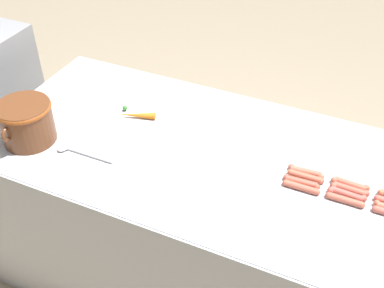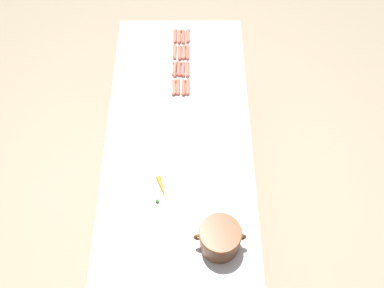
# 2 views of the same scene
# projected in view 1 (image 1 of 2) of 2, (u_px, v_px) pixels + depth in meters

# --- Properties ---
(ground_plane) EXTENTS (20.00, 20.00, 0.00)m
(ground_plane) POSITION_uv_depth(u_px,v_px,m) (216.00, 281.00, 2.55)
(ground_plane) COLOR gray
(griddle_counter) EXTENTS (0.95, 2.09, 0.86)m
(griddle_counter) POSITION_uv_depth(u_px,v_px,m) (219.00, 226.00, 2.28)
(griddle_counter) COLOR #ADAFB5
(griddle_counter) RESTS_ON ground_plane
(hot_dog_2) EXTENTS (0.03, 0.15, 0.03)m
(hot_dog_2) POSITION_uv_depth(u_px,v_px,m) (345.00, 200.00, 1.79)
(hot_dog_2) COLOR #C0604B
(hot_dog_2) RESTS_ON griddle_counter
(hot_dog_3) EXTENTS (0.03, 0.15, 0.03)m
(hot_dog_3) POSITION_uv_depth(u_px,v_px,m) (301.00, 187.00, 1.84)
(hot_dog_3) COLOR #C8614C
(hot_dog_3) RESTS_ON griddle_counter
(hot_dog_6) EXTENTS (0.03, 0.15, 0.03)m
(hot_dog_6) POSITION_uv_depth(u_px,v_px,m) (347.00, 194.00, 1.82)
(hot_dog_6) COLOR #C45B51
(hot_dog_6) RESTS_ON griddle_counter
(hot_dog_7) EXTENTS (0.03, 0.15, 0.03)m
(hot_dog_7) POSITION_uv_depth(u_px,v_px,m) (301.00, 182.00, 1.87)
(hot_dog_7) COLOR #C95A47
(hot_dog_7) RESTS_ON griddle_counter
(hot_dog_10) EXTENTS (0.03, 0.15, 0.03)m
(hot_dog_10) POSITION_uv_depth(u_px,v_px,m) (350.00, 189.00, 1.84)
(hot_dog_10) COLOR #C55D4B
(hot_dog_10) RESTS_ON griddle_counter
(hot_dog_11) EXTENTS (0.03, 0.15, 0.03)m
(hot_dog_11) POSITION_uv_depth(u_px,v_px,m) (306.00, 177.00, 1.89)
(hot_dog_11) COLOR #C06149
(hot_dog_11) RESTS_ON griddle_counter
(hot_dog_14) EXTENTS (0.03, 0.15, 0.03)m
(hot_dog_14) POSITION_uv_depth(u_px,v_px,m) (350.00, 184.00, 1.86)
(hot_dog_14) COLOR #C5614B
(hot_dog_14) RESTS_ON griddle_counter
(hot_dog_15) EXTENTS (0.04, 0.15, 0.03)m
(hot_dog_15) POSITION_uv_depth(u_px,v_px,m) (306.00, 172.00, 1.91)
(hot_dog_15) COLOR #C66550
(hot_dog_15) RESTS_ON griddle_counter
(bean_pot) EXTENTS (0.29, 0.23, 0.18)m
(bean_pot) POSITION_uv_depth(u_px,v_px,m) (26.00, 120.00, 2.03)
(bean_pot) COLOR brown
(bean_pot) RESTS_ON griddle_counter
(serving_spoon) EXTENTS (0.07, 0.27, 0.02)m
(serving_spoon) POSITION_uv_depth(u_px,v_px,m) (72.00, 150.00, 2.03)
(serving_spoon) COLOR #B7B7BC
(serving_spoon) RESTS_ON griddle_counter
(carrot) EXTENTS (0.09, 0.18, 0.03)m
(carrot) POSITION_uv_depth(u_px,v_px,m) (136.00, 115.00, 2.21)
(carrot) COLOR orange
(carrot) RESTS_ON griddle_counter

